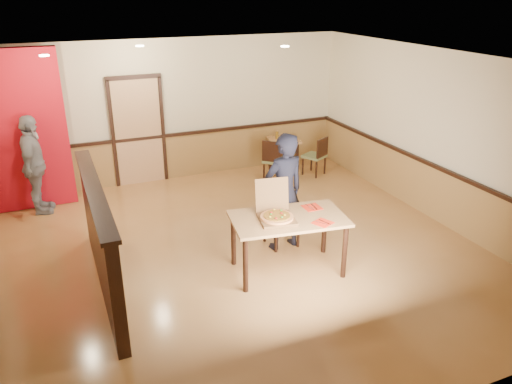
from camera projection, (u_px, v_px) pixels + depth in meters
floor at (241, 251)px, 7.52m from camera, size 7.00×7.00×0.00m
ceiling at (239, 62)px, 6.45m from camera, size 7.00×7.00×0.00m
wall_back at (177, 110)px, 9.96m from camera, size 7.00×0.00×7.00m
wall_right at (437, 136)px, 8.25m from camera, size 0.00×7.00×7.00m
wainscot_back at (180, 156)px, 10.30m from camera, size 7.00×0.04×0.90m
chair_rail_back at (179, 134)px, 10.10m from camera, size 7.00×0.06×0.06m
wainscot_right at (428, 190)px, 8.60m from camera, size 0.04×7.00×0.90m
chair_rail_right at (431, 164)px, 8.41m from camera, size 0.06×7.00×0.06m
back_door at (138, 132)px, 9.77m from camera, size 0.90×0.06×2.10m
booth_partition at (100, 238)px, 6.35m from camera, size 0.20×3.10×1.44m
red_accent_panel at (18, 132)px, 8.49m from camera, size 1.60×0.20×2.78m
spot_a at (44, 55)px, 7.16m from camera, size 0.14×0.14×0.02m
spot_b at (140, 46)px, 8.30m from camera, size 0.14×0.14×0.02m
spot_c at (285, 46)px, 8.24m from camera, size 0.14×0.14×0.02m
main_table at (288, 225)px, 6.76m from camera, size 1.65×1.09×0.82m
diner_chair at (279, 212)px, 7.61m from camera, size 0.48×0.48×0.93m
side_chair_left at (274, 159)px, 10.03m from camera, size 0.62×0.62×0.88m
side_chair_right at (317, 155)px, 10.39m from camera, size 0.55×0.55×0.82m
side_table at (284, 147)px, 10.71m from camera, size 0.72×0.72×0.67m
diner at (284, 192)px, 7.33m from camera, size 0.71×0.52×1.80m
passerby at (34, 165)px, 8.50m from camera, size 0.59×1.08×1.74m
pizza_box at (276, 215)px, 6.65m from camera, size 0.55×0.62×0.49m
pizza at (277, 217)px, 6.61m from camera, size 0.53×0.53×0.03m
napkin_near at (323, 223)px, 6.55m from camera, size 0.30×0.30×0.01m
napkin_far at (312, 207)px, 7.01m from camera, size 0.24×0.24×0.01m
condiment at (277, 135)px, 10.65m from camera, size 0.06×0.06×0.15m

